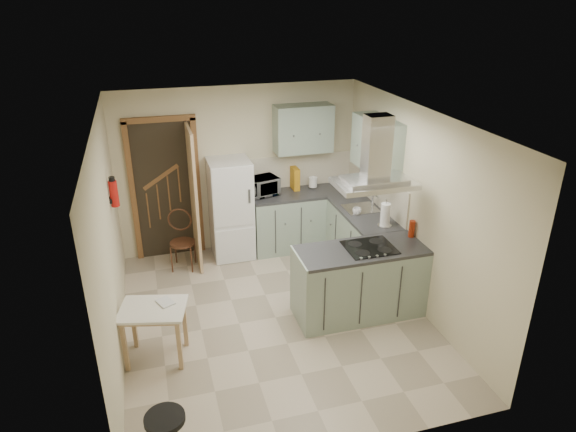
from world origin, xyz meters
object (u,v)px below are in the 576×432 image
object	(u,v)px
microwave	(261,187)
fridge	(231,209)
drop_leaf_table	(156,333)
extractor_hood	(374,183)
peninsula	(360,281)
bentwood_chair	(182,243)

from	to	relation	value
microwave	fridge	bearing A→B (deg)	171.83
drop_leaf_table	microwave	distance (m)	2.89
drop_leaf_table	extractor_hood	bearing A→B (deg)	18.09
extractor_hood	drop_leaf_table	world-z (taller)	extractor_hood
peninsula	extractor_hood	distance (m)	1.27
peninsula	drop_leaf_table	world-z (taller)	peninsula
fridge	drop_leaf_table	xyz separation A→B (m)	(-1.24, -2.17, -0.43)
peninsula	bentwood_chair	xyz separation A→B (m)	(-1.99, 1.76, -0.05)
fridge	bentwood_chair	bearing A→B (deg)	-163.96
fridge	peninsula	world-z (taller)	fridge
microwave	bentwood_chair	bearing A→B (deg)	177.88
drop_leaf_table	microwave	xyz separation A→B (m)	(1.71, 2.22, 0.71)
fridge	microwave	size ratio (longest dim) A/B	3.04
bentwood_chair	microwave	bearing A→B (deg)	28.48
fridge	bentwood_chair	world-z (taller)	fridge
peninsula	bentwood_chair	bearing A→B (deg)	138.43
fridge	microwave	bearing A→B (deg)	6.34
extractor_hood	microwave	bearing A→B (deg)	112.68
drop_leaf_table	bentwood_chair	size ratio (longest dim) A/B	0.86
extractor_hood	bentwood_chair	xyz separation A→B (m)	(-2.09, 1.76, -1.32)
extractor_hood	microwave	distance (m)	2.31
bentwood_chair	microwave	distance (m)	1.42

